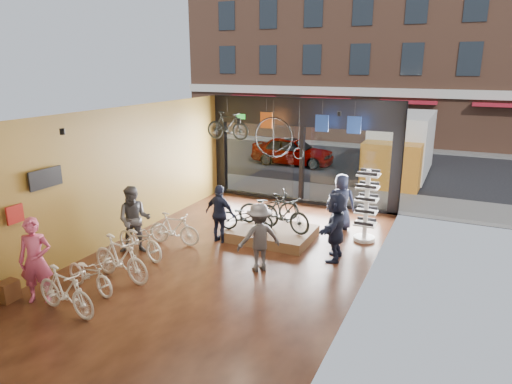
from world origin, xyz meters
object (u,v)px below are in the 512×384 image
Objects in this scene: floor_bike_1 at (65,291)px; display_bike_right at (269,207)px; customer_1 at (134,220)px; street_car at (293,151)px; customer_2 at (220,214)px; display_bike_mid at (284,213)px; hung_bike at (228,126)px; floor_bike_3 at (120,258)px; sunglasses_rack at (366,206)px; floor_bike_5 at (174,229)px; customer_5 at (335,226)px; customer_4 at (341,202)px; display_bike_left at (246,217)px; penny_farthing at (281,139)px; customer_0 at (36,260)px; floor_bike_2 at (90,274)px; floor_bike_4 at (140,240)px; customer_3 at (259,237)px; display_platform at (271,233)px; box_truck at (399,148)px.

floor_bike_1 is 0.92× the size of display_bike_right.
customer_1 is at bearing 19.71° from floor_bike_1.
customer_2 reaches higher than street_car.
hung_bike is (-2.90, 2.04, 2.10)m from display_bike_mid.
sunglasses_rack is (4.69, 4.95, 0.51)m from floor_bike_3.
street_car is 8.13m from hung_bike.
display_bike_mid is 1.83m from customer_2.
customer_5 reaches higher than floor_bike_5.
customer_4 reaches higher than customer_2.
customer_1 is (-2.63, -3.01, 0.14)m from display_bike_right.
street_car reaches higher than display_bike_right.
customer_2 reaches higher than floor_bike_3.
display_bike_left is 1.10m from display_bike_mid.
penny_farthing is (1.41, 8.18, 2.00)m from floor_bike_1.
display_bike_mid is at bearing 26.83° from customer_0.
customer_0 is at bearing 151.08° from floor_bike_2.
floor_bike_3 reaches higher than floor_bike_4.
street_car is at bearing 13.69° from floor_bike_2.
street_car is 12.45m from customer_3.
floor_bike_3 is 3.32m from customer_3.
display_platform is (3.01, -9.85, -0.56)m from street_car.
display_bike_left is at bearing -98.95° from customer_5.
floor_bike_2 is at bearing -178.94° from hung_bike.
floor_bike_4 is 2.87m from customer_0.
floor_bike_2 is at bearing 126.00° from display_bike_right.
display_bike_right is 2.76m from customer_3.
customer_5 is at bearing -48.89° from penny_farthing.
customer_1 is 5.71m from penny_farthing.
customer_1 is (-0.63, -0.88, 0.46)m from floor_bike_5.
customer_5 reaches higher than display_bike_mid.
hung_bike is (-5.02, 1.04, 1.88)m from sunglasses_rack.
sunglasses_rack reaches higher than floor_bike_5.
box_truck is 2.96× the size of display_platform.
floor_bike_2 is 0.93× the size of customer_3.
customer_4 is at bearing -95.26° from hung_bike.
floor_bike_5 is at bearing -54.23° from customer_3.
customer_0 is 0.90× the size of sunglasses_rack.
display_platform is 6.33m from customer_0.
display_bike_mid is 0.84× the size of sunglasses_rack.
customer_4 is at bearing -58.29° from floor_bike_5.
customer_3 is at bearing -163.33° from street_car.
customer_5 reaches higher than floor_bike_3.
display_bike_right is at bearing -77.66° from penny_farthing.
customer_4 is at bearing -92.29° from display_bike_right.
customer_0 is at bearing -51.62° from customer_5.
customer_1 is at bearing 56.39° from customer_0.
floor_bike_2 is 4.61m from display_bike_left.
display_bike_right is 1.08× the size of customer_2.
customer_3 reaches higher than floor_bike_5.
customer_2 reaches higher than floor_bike_4.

